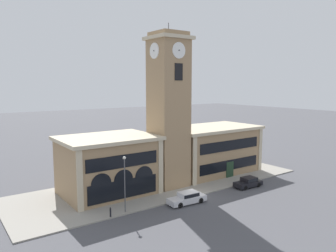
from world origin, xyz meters
The scene contains 9 objects.
ground_plane centered at (0.00, 0.00, 0.00)m, with size 300.00×300.00×0.00m, color #4C4C51.
sidewalk_kerb centered at (0.00, 6.95, 0.07)m, with size 42.75×13.90×0.15m.
clock_tower centered at (0.00, 5.75, 10.66)m, with size 5.17×5.17×22.43m.
town_hall_left_wing centered at (-8.31, 7.67, 3.84)m, with size 12.24×9.09×7.63m.
town_hall_right_wing centered at (9.96, 7.68, 3.79)m, with size 15.54×9.09×7.52m.
parked_car_near centered at (-2.19, -1.19, 0.75)m, with size 4.94×2.03×1.43m.
parked_car_mid centered at (8.79, -1.19, 0.72)m, with size 4.24×2.01×1.39m.
street_lamp centered at (-9.70, 0.57, 4.25)m, with size 0.36×0.36×6.33m.
bollard centered at (-11.66, 0.23, 0.67)m, with size 0.18×0.18×1.06m.
Camera 1 is at (-26.28, -30.67, 14.28)m, focal length 35.00 mm.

